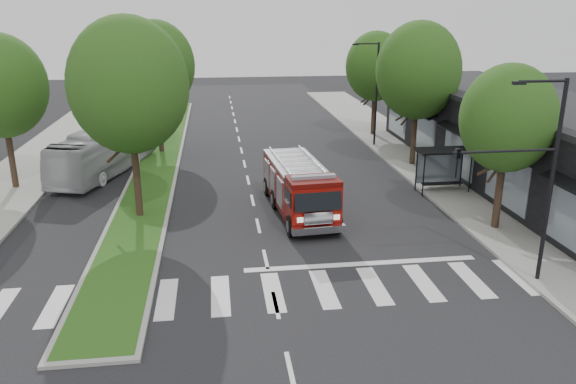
# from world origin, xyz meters

# --- Properties ---
(ground) EXTENTS (140.00, 140.00, 0.00)m
(ground) POSITION_xyz_m (0.00, 0.00, 0.00)
(ground) COLOR black
(ground) RESTS_ON ground
(sidewalk_right) EXTENTS (5.00, 80.00, 0.15)m
(sidewalk_right) POSITION_xyz_m (12.50, 10.00, 0.07)
(sidewalk_right) COLOR gray
(sidewalk_right) RESTS_ON ground
(median) EXTENTS (3.00, 50.00, 0.15)m
(median) POSITION_xyz_m (-6.00, 18.00, 0.08)
(median) COLOR gray
(median) RESTS_ON ground
(storefront_row) EXTENTS (8.00, 30.00, 5.00)m
(storefront_row) POSITION_xyz_m (17.00, 10.00, 2.50)
(storefront_row) COLOR black
(storefront_row) RESTS_ON ground
(bus_shelter) EXTENTS (3.20, 1.60, 2.61)m
(bus_shelter) POSITION_xyz_m (11.20, 8.15, 2.04)
(bus_shelter) COLOR black
(bus_shelter) RESTS_ON ground
(tree_right_near) EXTENTS (4.40, 4.40, 8.05)m
(tree_right_near) POSITION_xyz_m (11.50, 2.00, 5.51)
(tree_right_near) COLOR black
(tree_right_near) RESTS_ON ground
(tree_right_mid) EXTENTS (5.60, 5.60, 9.72)m
(tree_right_mid) POSITION_xyz_m (11.50, 14.00, 6.49)
(tree_right_mid) COLOR black
(tree_right_mid) RESTS_ON ground
(tree_right_far) EXTENTS (5.00, 5.00, 8.73)m
(tree_right_far) POSITION_xyz_m (11.50, 24.00, 5.84)
(tree_right_far) COLOR black
(tree_right_far) RESTS_ON ground
(tree_median_near) EXTENTS (5.80, 5.80, 10.16)m
(tree_median_near) POSITION_xyz_m (-6.00, 6.00, 6.81)
(tree_median_near) COLOR black
(tree_median_near) RESTS_ON ground
(tree_median_far) EXTENTS (5.60, 5.60, 9.72)m
(tree_median_far) POSITION_xyz_m (-6.00, 20.00, 6.49)
(tree_median_far) COLOR black
(tree_median_far) RESTS_ON ground
(tree_left_mid) EXTENTS (5.20, 5.20, 9.16)m
(tree_left_mid) POSITION_xyz_m (-14.00, 12.00, 6.16)
(tree_left_mid) COLOR black
(tree_left_mid) RESTS_ON ground
(streetlight_right_near) EXTENTS (4.08, 0.22, 8.00)m
(streetlight_right_near) POSITION_xyz_m (9.61, -3.50, 4.67)
(streetlight_right_near) COLOR black
(streetlight_right_near) RESTS_ON ground
(streetlight_right_far) EXTENTS (2.11, 0.20, 8.00)m
(streetlight_right_far) POSITION_xyz_m (10.35, 20.00, 4.48)
(streetlight_right_far) COLOR black
(streetlight_right_far) RESTS_ON ground
(fire_engine) EXTENTS (3.17, 8.53, 2.90)m
(fire_engine) POSITION_xyz_m (2.31, 5.71, 1.39)
(fire_engine) COLOR #4E0704
(fire_engine) RESTS_ON ground
(city_bus) EXTENTS (5.58, 11.08, 3.01)m
(city_bus) POSITION_xyz_m (-9.19, 14.90, 1.51)
(city_bus) COLOR #BBBABF
(city_bus) RESTS_ON ground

